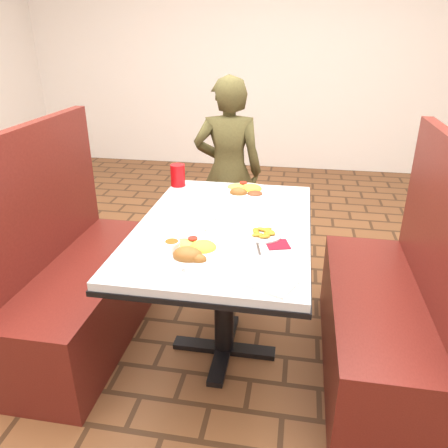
{
  "coord_description": "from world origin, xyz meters",
  "views": [
    {
      "loc": [
        0.32,
        -1.85,
        1.59
      ],
      "look_at": [
        0.0,
        0.0,
        0.75
      ],
      "focal_mm": 35.0,
      "sensor_mm": 36.0,
      "label": 1
    }
  ],
  "objects": [
    {
      "name": "dining_table",
      "position": [
        0.0,
        0.0,
        0.65
      ],
      "size": [
        0.81,
        1.21,
        0.75
      ],
      "color": "silver",
      "rests_on": "ground"
    },
    {
      "name": "booth_bench_left",
      "position": [
        -0.8,
        0.0,
        0.33
      ],
      "size": [
        0.47,
        1.2,
        1.17
      ],
      "color": "maroon",
      "rests_on": "ground"
    },
    {
      "name": "booth_bench_right",
      "position": [
        0.8,
        0.0,
        0.33
      ],
      "size": [
        0.47,
        1.2,
        1.17
      ],
      "color": "maroon",
      "rests_on": "ground"
    },
    {
      "name": "diner_person",
      "position": [
        -0.16,
        1.08,
        0.66
      ],
      "size": [
        0.52,
        0.37,
        1.32
      ],
      "primitive_type": "imported",
      "rotation": [
        0.0,
        0.0,
        3.26
      ],
      "color": "brown",
      "rests_on": "ground"
    },
    {
      "name": "near_dinner_plate",
      "position": [
        -0.07,
        -0.32,
        0.78
      ],
      "size": [
        0.28,
        0.28,
        0.09
      ],
      "rotation": [
        0.0,
        0.0,
        0.14
      ],
      "color": "white",
      "rests_on": "dining_table"
    },
    {
      "name": "far_dinner_plate",
      "position": [
        0.05,
        0.44,
        0.78
      ],
      "size": [
        0.28,
        0.28,
        0.07
      ],
      "rotation": [
        0.0,
        0.0,
        0.13
      ],
      "color": "white",
      "rests_on": "dining_table"
    },
    {
      "name": "plantain_plate",
      "position": [
        0.19,
        -0.1,
        0.76
      ],
      "size": [
        0.16,
        0.16,
        0.02
      ],
      "rotation": [
        0.0,
        0.0,
        -0.06
      ],
      "color": "white",
      "rests_on": "dining_table"
    },
    {
      "name": "maroon_napkin",
      "position": [
        0.26,
        -0.17,
        0.75
      ],
      "size": [
        0.12,
        0.12,
        0.0
      ],
      "primitive_type": "cube",
      "rotation": [
        0.0,
        0.0,
        0.3
      ],
      "color": "maroon",
      "rests_on": "dining_table"
    },
    {
      "name": "spoon_utensil",
      "position": [
        0.19,
        -0.23,
        0.75
      ],
      "size": [
        0.04,
        0.13,
        0.0
      ],
      "primitive_type": "cube",
      "rotation": [
        0.0,
        0.0,
        0.22
      ],
      "color": "silver",
      "rests_on": "dining_table"
    },
    {
      "name": "red_tumbler",
      "position": [
        -0.36,
        0.5,
        0.81
      ],
      "size": [
        0.08,
        0.08,
        0.13
      ],
      "primitive_type": "cylinder",
      "color": "red",
      "rests_on": "dining_table"
    },
    {
      "name": "paper_napkin",
      "position": [
        0.25,
        -0.49,
        0.76
      ],
      "size": [
        0.22,
        0.2,
        0.01
      ],
      "primitive_type": "cube",
      "rotation": [
        0.0,
        0.0,
        -0.43
      ],
      "color": "silver",
      "rests_on": "dining_table"
    },
    {
      "name": "knife_utensil",
      "position": [
        -0.08,
        -0.39,
        0.76
      ],
      "size": [
        0.03,
        0.16,
        0.0
      ],
      "primitive_type": "cube",
      "rotation": [
        0.0,
        0.0,
        0.12
      ],
      "color": "silver",
      "rests_on": "dining_table"
    },
    {
      "name": "fork_utensil",
      "position": [
        -0.12,
        -0.33,
        0.76
      ],
      "size": [
        0.03,
        0.13,
        0.0
      ],
      "primitive_type": "cube",
      "rotation": [
        0.0,
        0.0,
        0.2
      ],
      "color": "silver",
      "rests_on": "dining_table"
    },
    {
      "name": "lettuce_shreds",
      "position": [
        0.04,
        0.06,
        0.75
      ],
      "size": [
        0.28,
        0.32,
        0.0
      ],
      "primitive_type": null,
      "color": "#A3CF52",
      "rests_on": "dining_table"
    }
  ]
}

